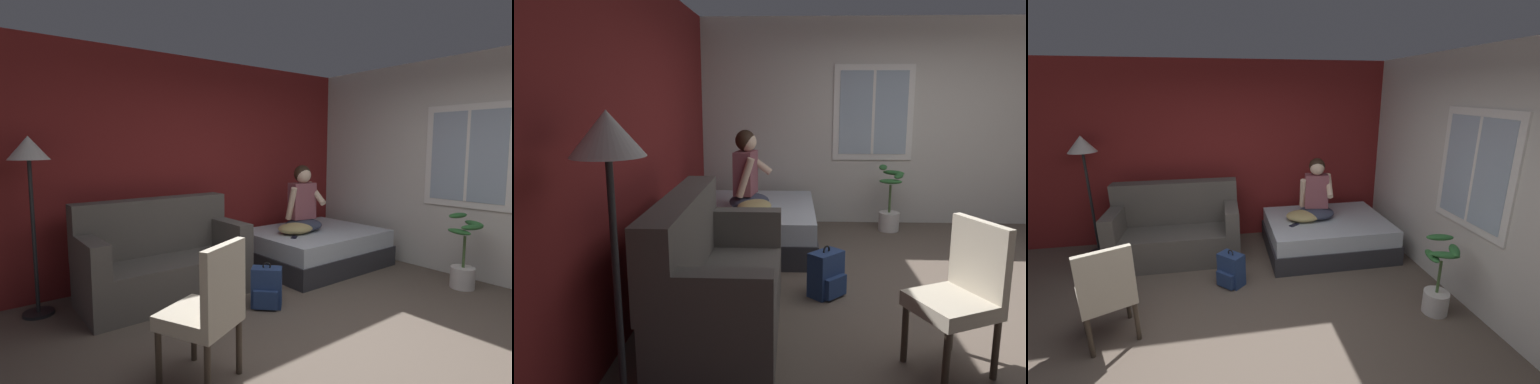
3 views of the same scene
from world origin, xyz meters
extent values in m
plane|color=brown|center=(0.00, 0.00, 0.00)|extent=(40.00, 40.00, 0.00)
cube|color=maroon|center=(0.00, 2.74, 1.35)|extent=(9.81, 0.16, 2.70)
cube|color=silver|center=(2.49, 0.00, 1.35)|extent=(0.16, 6.71, 2.70)
cube|color=white|center=(2.39, 0.40, 1.49)|extent=(0.02, 1.04, 1.24)
cube|color=#9EB2C6|center=(2.38, 0.40, 1.49)|extent=(0.01, 0.88, 1.08)
cube|color=white|center=(2.38, 0.40, 1.49)|extent=(0.01, 0.04, 1.08)
cube|color=#2D2D33|center=(1.32, 1.87, 0.13)|extent=(1.74, 1.36, 0.26)
cube|color=silver|center=(1.32, 1.87, 0.37)|extent=(1.69, 1.32, 0.22)
cube|color=#514C47|center=(-0.80, 1.96, 0.22)|extent=(1.70, 0.81, 0.44)
cube|color=#514C47|center=(-0.80, 2.26, 0.74)|extent=(1.70, 0.25, 0.60)
cube|color=#514C47|center=(-1.56, 1.97, 0.60)|extent=(0.18, 0.80, 0.32)
cube|color=#514C47|center=(-0.04, 1.96, 0.60)|extent=(0.18, 0.80, 0.32)
cylinder|color=#382D23|center=(-1.17, 0.71, 0.20)|extent=(0.04, 0.04, 0.40)
cylinder|color=#382D23|center=(-1.52, 0.54, 0.20)|extent=(0.04, 0.04, 0.40)
cylinder|color=#382D23|center=(-1.00, 0.35, 0.20)|extent=(0.04, 0.04, 0.40)
cylinder|color=#382D23|center=(-1.35, 0.19, 0.20)|extent=(0.04, 0.04, 0.40)
cube|color=#B2A893|center=(-1.26, 0.45, 0.45)|extent=(0.61, 0.61, 0.10)
cube|color=#B2A893|center=(-1.18, 0.27, 0.74)|extent=(0.44, 0.25, 0.48)
ellipsoid|color=#383D51|center=(1.18, 1.94, 0.56)|extent=(0.59, 0.53, 0.16)
cube|color=#8C4C56|center=(1.18, 1.97, 0.88)|extent=(0.36, 0.26, 0.48)
cylinder|color=beige|center=(0.98, 1.96, 0.86)|extent=(0.12, 0.22, 0.44)
cylinder|color=beige|center=(1.33, 1.86, 0.98)|extent=(0.15, 0.38, 0.29)
sphere|color=beige|center=(1.18, 1.95, 1.23)|extent=(0.21, 0.21, 0.21)
ellipsoid|color=black|center=(1.18, 1.97, 1.24)|extent=(0.26, 0.26, 0.23)
cube|color=navy|center=(-0.09, 1.16, 0.20)|extent=(0.34, 0.34, 0.40)
cube|color=navy|center=(-0.17, 1.08, 0.11)|extent=(0.21, 0.20, 0.18)
torus|color=black|center=(-0.09, 1.16, 0.42)|extent=(0.07, 0.07, 0.09)
ellipsoid|color=tan|center=(0.97, 1.86, 0.55)|extent=(0.54, 0.44, 0.14)
cube|color=black|center=(0.80, 1.71, 0.48)|extent=(0.16, 0.14, 0.01)
cylinder|color=black|center=(-1.95, 2.34, 0.76)|extent=(0.04, 0.04, 1.45)
cone|color=silver|center=(-1.95, 2.34, 1.59)|extent=(0.36, 0.36, 0.22)
cylinder|color=silver|center=(2.01, 0.21, 0.12)|extent=(0.26, 0.26, 0.24)
cylinder|color=#426033|center=(2.01, 0.21, 0.42)|extent=(0.03, 0.03, 0.36)
ellipsoid|color=#2D6B33|center=(1.91, 0.23, 0.66)|extent=(0.15, 0.29, 0.06)
ellipsoid|color=#2D6B33|center=(2.10, 0.16, 0.74)|extent=(0.22, 0.29, 0.06)
ellipsoid|color=#2D6B33|center=(2.03, 0.31, 0.82)|extent=(0.29, 0.15, 0.06)
ellipsoid|color=#2D6B33|center=(1.97, 0.12, 0.72)|extent=(0.30, 0.21, 0.06)
camera|label=1|loc=(-2.54, -1.83, 1.60)|focal=28.00mm
camera|label=2|loc=(-4.25, 1.48, 1.79)|focal=35.00mm
camera|label=3|loc=(-0.15, -2.57, 2.28)|focal=24.00mm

